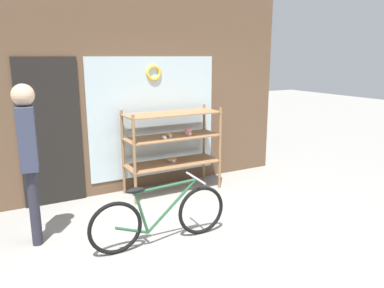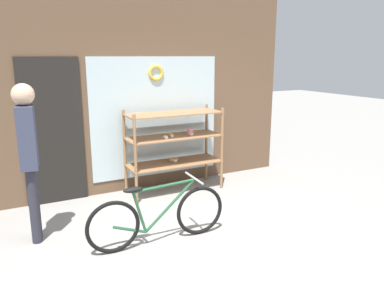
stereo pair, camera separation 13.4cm
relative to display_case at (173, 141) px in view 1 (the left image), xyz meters
name	(u,v)px [view 1 (the left image)]	position (x,y,z in m)	size (l,w,h in m)	color
ground_plane	(230,256)	(-0.35, -2.12, -0.82)	(30.00, 30.00, 0.00)	gray
storefront_facade	(138,86)	(-0.39, 0.41, 0.83)	(5.09, 0.13, 3.40)	brown
display_case	(173,141)	(0.00, 0.00, 0.00)	(1.49, 0.55, 1.32)	#8E6642
bicycle	(160,217)	(-0.89, -1.49, -0.49)	(1.65, 0.46, 0.73)	black
pedestrian	(29,151)	(-2.13, -0.78, 0.27)	(0.24, 0.34, 1.83)	#282833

